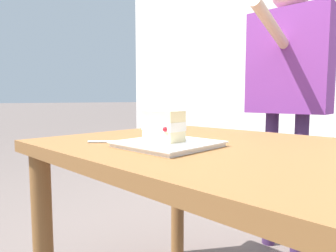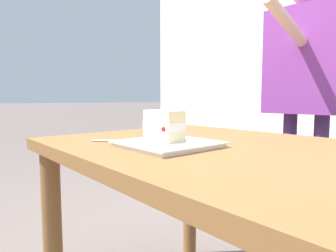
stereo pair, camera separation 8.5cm
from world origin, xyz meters
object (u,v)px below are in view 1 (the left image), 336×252
Objects in this scene: dessert_plate at (168,144)px; cake_slice at (164,126)px; patio_table at (227,179)px; diner_person at (288,67)px; dessert_fork at (118,142)px.

cake_slice reaches higher than dessert_plate.
dessert_plate is at bearing -125.01° from patio_table.
diner_person reaches higher than cake_slice.
patio_table is 8.99× the size of dessert_fork.
dessert_fork is at bearing -161.25° from dessert_plate.
diner_person is at bearing 91.06° from cake_slice.
cake_slice is at bearing -129.15° from patio_table.
patio_table is at bearing -80.20° from diner_person.
cake_slice is 1.03m from diner_person.
diner_person is (-0.15, 0.85, 0.43)m from patio_table.
cake_slice reaches higher than patio_table.
diner_person is (0.13, 1.06, 0.32)m from dessert_fork.
patio_table is 0.27m from cake_slice.
dessert_plate is 0.17× the size of diner_person.
diner_person reaches higher than dessert_plate.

